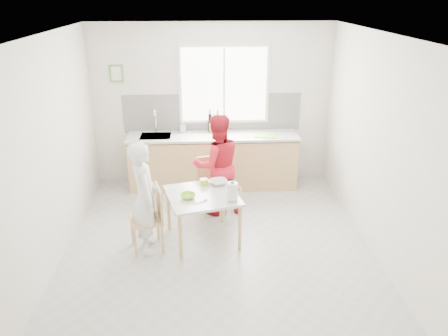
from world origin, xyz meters
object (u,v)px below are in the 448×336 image
at_px(milk_jug, 233,191).
at_px(wine_bottle_a, 210,123).
at_px(chair_left, 151,216).
at_px(bowl_white, 219,182).
at_px(bowl_green, 188,196).
at_px(wine_bottle_b, 218,123).
at_px(person_red, 217,165).
at_px(chair_far, 211,182).
at_px(dining_table, 202,199).
at_px(person_white, 145,198).

xyz_separation_m(milk_jug, wine_bottle_a, (-0.23, 2.14, 0.27)).
xyz_separation_m(chair_left, bowl_white, (0.89, 0.49, 0.23)).
height_order(bowl_green, wine_bottle_b, wine_bottle_b).
distance_m(person_red, wine_bottle_b, 1.18).
xyz_separation_m(chair_far, person_red, (0.09, -0.06, 0.30)).
height_order(chair_far, bowl_white, chair_far).
relative_size(dining_table, person_red, 0.70).
bearing_deg(chair_far, person_red, -48.30).
distance_m(chair_left, bowl_white, 1.04).
distance_m(wine_bottle_a, wine_bottle_b, 0.13).
distance_m(chair_left, bowl_green, 0.54).
bearing_deg(bowl_white, person_red, 89.81).
bearing_deg(person_white, milk_jug, -104.77).
bearing_deg(wine_bottle_b, bowl_white, -92.05).
bearing_deg(chair_left, chair_far, 128.20).
distance_m(bowl_green, milk_jug, 0.58).
height_order(chair_left, bowl_green, chair_left).
bearing_deg(wine_bottle_b, dining_table, -98.35).
distance_m(bowl_white, wine_bottle_b, 1.68).
bearing_deg(bowl_white, person_white, -152.04).
height_order(person_white, milk_jug, person_white).
bearing_deg(dining_table, wine_bottle_a, 85.47).
bearing_deg(wine_bottle_a, person_white, -112.25).
relative_size(person_red, wine_bottle_a, 4.79).
relative_size(bowl_green, wine_bottle_a, 0.60).
relative_size(milk_jug, wine_bottle_b, 0.82).
distance_m(person_red, bowl_white, 0.50).
bearing_deg(person_white, wine_bottle_b, -39.65).
bearing_deg(chair_far, person_white, -143.30).
height_order(chair_far, person_red, person_red).
height_order(chair_far, wine_bottle_b, wine_bottle_b).
bearing_deg(bowl_green, wine_bottle_a, 80.69).
bearing_deg(person_red, bowl_white, 75.34).
bearing_deg(person_red, person_white, 32.00).
bearing_deg(bowl_green, bowl_white, 45.43).
bearing_deg(chair_far, wine_bottle_b, 67.54).
height_order(dining_table, person_red, person_red).
height_order(dining_table, wine_bottle_b, wine_bottle_b).
bearing_deg(chair_far, wine_bottle_a, 74.53).
xyz_separation_m(person_red, wine_bottle_a, (-0.08, 1.13, 0.31)).
bearing_deg(bowl_green, person_white, -170.80).
height_order(chair_left, wine_bottle_a, wine_bottle_a).
bearing_deg(dining_table, wine_bottle_b, 81.65).
distance_m(dining_table, bowl_green, 0.23).
height_order(chair_left, person_white, person_white).
bearing_deg(chair_left, wine_bottle_b, 141.45).
height_order(dining_table, bowl_green, bowl_green).
relative_size(dining_table, milk_jug, 4.40).
relative_size(chair_far, bowl_green, 4.40).
bearing_deg(person_white, person_red, -58.00).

